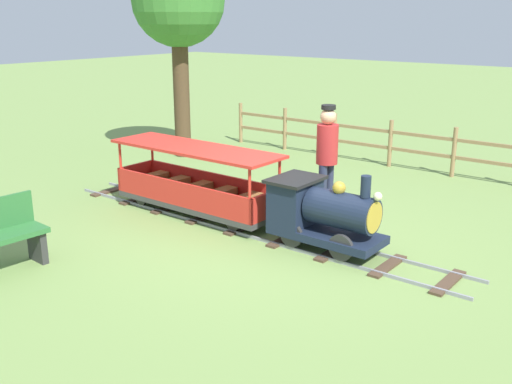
{
  "coord_description": "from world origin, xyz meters",
  "views": [
    {
      "loc": [
        5.89,
        4.48,
        2.78
      ],
      "look_at": [
        0.0,
        -0.15,
        0.55
      ],
      "focal_mm": 41.56,
      "sensor_mm": 36.0,
      "label": 1
    }
  ],
  "objects_px": {
    "passenger_car": "(196,187)",
    "conductor_person": "(327,153)",
    "oak_tree_near": "(178,4)",
    "locomotive": "(321,212)"
  },
  "relations": [
    {
      "from": "locomotive",
      "to": "conductor_person",
      "type": "distance_m",
      "value": 1.29
    },
    {
      "from": "oak_tree_near",
      "to": "passenger_car",
      "type": "bearing_deg",
      "value": 47.58
    },
    {
      "from": "locomotive",
      "to": "conductor_person",
      "type": "xyz_separation_m",
      "value": [
        -1.05,
        -0.57,
        0.47
      ]
    },
    {
      "from": "passenger_car",
      "to": "oak_tree_near",
      "type": "height_order",
      "value": "oak_tree_near"
    },
    {
      "from": "conductor_person",
      "to": "oak_tree_near",
      "type": "bearing_deg",
      "value": -109.67
    },
    {
      "from": "passenger_car",
      "to": "conductor_person",
      "type": "relative_size",
      "value": 1.67
    },
    {
      "from": "locomotive",
      "to": "oak_tree_near",
      "type": "relative_size",
      "value": 0.36
    },
    {
      "from": "conductor_person",
      "to": "oak_tree_near",
      "type": "distance_m",
      "value": 5.11
    },
    {
      "from": "passenger_car",
      "to": "conductor_person",
      "type": "bearing_deg",
      "value": 124.5
    },
    {
      "from": "locomotive",
      "to": "passenger_car",
      "type": "bearing_deg",
      "value": -90.0
    }
  ]
}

